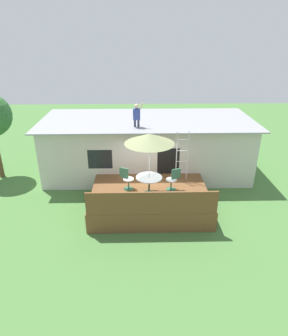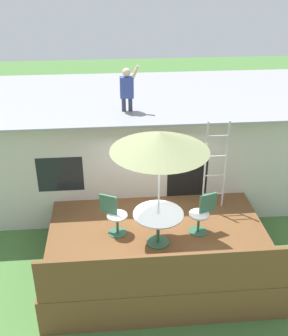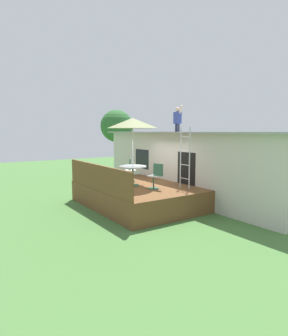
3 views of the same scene
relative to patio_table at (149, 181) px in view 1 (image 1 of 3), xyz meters
name	(u,v)px [view 1 (image 1 of 3)]	position (x,y,z in m)	size (l,w,h in m)	color
ground_plane	(150,207)	(0.04, 0.25, -1.39)	(40.00, 40.00, 0.00)	#477538
house	(147,146)	(0.04, 3.84, 0.04)	(10.50, 4.50, 2.83)	beige
deck	(150,199)	(0.04, 0.25, -0.99)	(4.80, 3.56, 0.80)	brown
deck_railing	(152,203)	(0.04, -1.49, -0.14)	(4.70, 0.08, 0.90)	brown
patio_table	(149,181)	(0.00, 0.00, 0.00)	(1.04, 1.04, 0.74)	#33664C
patio_umbrella	(149,139)	(0.00, 0.00, 1.76)	(1.90, 1.90, 2.54)	silver
step_ladder	(182,156)	(1.47, 1.29, 0.51)	(0.52, 0.04, 2.20)	silver
person_figure	(137,114)	(-0.47, 2.57, 2.06)	(0.47, 0.20, 1.11)	#33384C
patio_chair_left	(127,179)	(-0.90, 0.45, -0.13)	(0.59, 0.44, 0.92)	#33664C
patio_chair_right	(173,180)	(0.99, 0.33, -0.13)	(0.61, 0.44, 0.92)	#33664C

